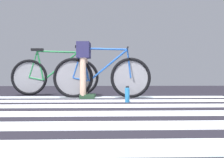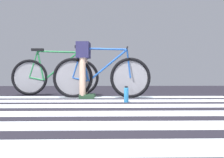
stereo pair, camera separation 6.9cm
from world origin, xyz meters
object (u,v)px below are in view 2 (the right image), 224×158
(bicycle_1_of_2, at_px, (101,76))
(cyclist_1_of_2, at_px, (84,62))
(water_bottle, at_px, (126,95))
(bicycle_2_of_2, at_px, (55,76))

(bicycle_1_of_2, bearing_deg, cyclist_1_of_2, -180.00)
(bicycle_1_of_2, height_order, cyclist_1_of_2, cyclist_1_of_2)
(bicycle_1_of_2, xyz_separation_m, water_bottle, (0.38, -0.82, -0.27))
(cyclist_1_of_2, xyz_separation_m, bicycle_2_of_2, (-0.62, 0.72, -0.25))
(cyclist_1_of_2, bearing_deg, water_bottle, -47.25)
(bicycle_1_of_2, height_order, bicycle_2_of_2, same)
(cyclist_1_of_2, distance_m, water_bottle, 1.20)
(cyclist_1_of_2, relative_size, bicycle_2_of_2, 0.57)
(bicycle_1_of_2, bearing_deg, water_bottle, -61.88)
(cyclist_1_of_2, relative_size, water_bottle, 4.03)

